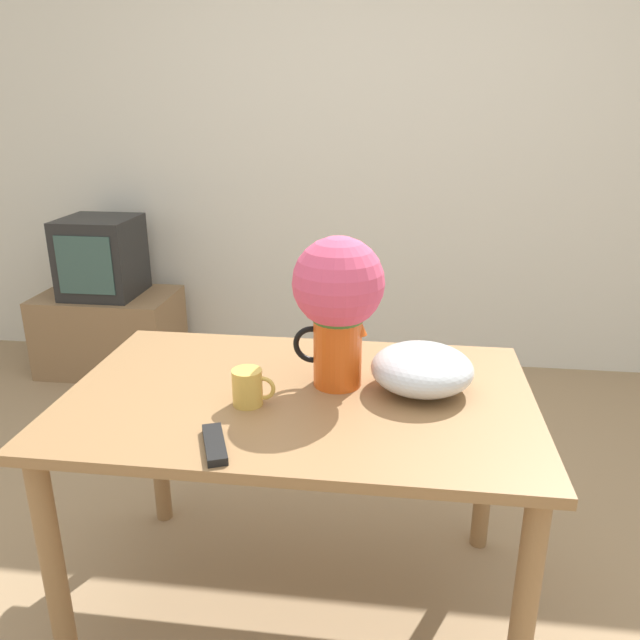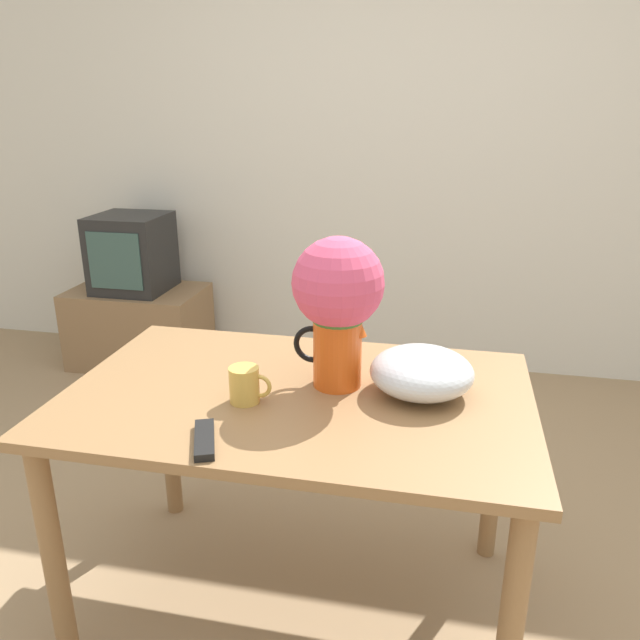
% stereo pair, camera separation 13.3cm
% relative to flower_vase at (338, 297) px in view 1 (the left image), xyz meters
% --- Properties ---
extents(ground_plane, '(12.00, 12.00, 0.00)m').
position_rel_flower_vase_xyz_m(ground_plane, '(-0.01, -0.09, -1.02)').
color(ground_plane, '#9E7F5B').
extents(wall_back, '(8.00, 0.05, 2.60)m').
position_rel_flower_vase_xyz_m(wall_back, '(-0.01, 1.98, 0.28)').
color(wall_back, silver).
rests_on(wall_back, ground_plane).
extents(table, '(1.31, 0.84, 0.75)m').
position_rel_flower_vase_xyz_m(table, '(-0.10, -0.07, -0.37)').
color(table, olive).
rests_on(table, ground_plane).
extents(flower_vase, '(0.26, 0.26, 0.44)m').
position_rel_flower_vase_xyz_m(flower_vase, '(0.00, 0.00, 0.00)').
color(flower_vase, '#E05619').
rests_on(flower_vase, table).
extents(coffee_mug, '(0.12, 0.08, 0.10)m').
position_rel_flower_vase_xyz_m(coffee_mug, '(-0.22, -0.16, -0.22)').
color(coffee_mug, gold).
rests_on(coffee_mug, table).
extents(white_bowl, '(0.29, 0.29, 0.13)m').
position_rel_flower_vase_xyz_m(white_bowl, '(0.24, -0.01, -0.20)').
color(white_bowl, silver).
rests_on(white_bowl, table).
extents(remote_control, '(0.11, 0.18, 0.02)m').
position_rel_flower_vase_xyz_m(remote_control, '(-0.25, -0.39, -0.26)').
color(remote_control, black).
rests_on(remote_control, table).
extents(tv_stand, '(0.78, 0.48, 0.47)m').
position_rel_flower_vase_xyz_m(tv_stand, '(-1.51, 1.62, -0.78)').
color(tv_stand, '#8E6B47').
rests_on(tv_stand, ground_plane).
extents(tv_set, '(0.40, 0.40, 0.44)m').
position_rel_flower_vase_xyz_m(tv_set, '(-1.51, 1.62, -0.33)').
color(tv_set, black).
rests_on(tv_set, tv_stand).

